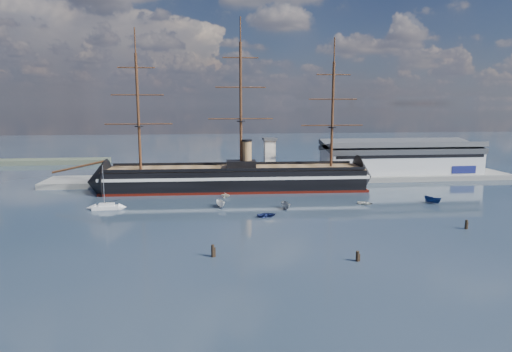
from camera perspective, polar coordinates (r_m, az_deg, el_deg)
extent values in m
plane|color=#1A2A38|center=(131.15, 2.59, -3.46)|extent=(600.00, 600.00, 0.00)
cube|color=slate|center=(167.58, 4.03, -0.60)|extent=(180.00, 18.00, 2.00)
cube|color=#B7BABC|center=(185.05, 18.61, 2.08)|extent=(62.00, 20.00, 10.00)
cube|color=#3F4247|center=(184.45, 18.70, 3.81)|extent=(63.00, 21.00, 2.00)
cube|color=silver|center=(162.14, 1.83, 2.30)|extent=(4.00, 4.00, 14.00)
cube|color=#3F4247|center=(161.36, 1.84, 4.94)|extent=(5.00, 5.00, 1.00)
cube|color=black|center=(148.66, -2.76, -0.33)|extent=(88.51, 19.09, 7.00)
cube|color=silver|center=(148.46, -2.76, 0.13)|extent=(90.52, 19.40, 1.00)
cube|color=#440E08|center=(149.33, -2.74, -1.71)|extent=(90.51, 19.36, 0.90)
cone|color=black|center=(152.96, -20.41, -0.76)|extent=(14.54, 16.16, 15.68)
cone|color=black|center=(158.61, 14.25, -0.10)|extent=(11.55, 16.06, 15.68)
cube|color=brown|center=(148.08, -2.77, 1.04)|extent=(88.46, 17.81, 0.40)
cube|color=black|center=(148.02, -2.00, 1.59)|extent=(10.20, 6.35, 2.50)
cylinder|color=#A77C4B|center=(147.74, -1.23, 2.95)|extent=(3.20, 3.20, 9.00)
cylinder|color=#381E0F|center=(153.59, -22.52, 1.15)|extent=(17.77, 1.32, 4.43)
cylinder|color=#381E0F|center=(147.88, -15.43, 8.17)|extent=(0.90, 0.90, 38.00)
cylinder|color=#381E0F|center=(146.57, -2.04, 9.28)|extent=(0.90, 0.90, 42.00)
cylinder|color=#381E0F|center=(152.49, 10.16, 8.02)|extent=(0.90, 0.90, 36.00)
cube|color=silver|center=(128.88, -19.27, -3.99)|extent=(8.04, 2.68, 1.06)
cube|color=silver|center=(128.69, -19.29, -3.63)|extent=(4.31, 1.88, 0.85)
cylinder|color=#B2B2B7|center=(127.71, -19.66, -1.22)|extent=(0.17, 0.17, 11.66)
imported|color=silver|center=(124.73, -4.72, -4.17)|extent=(6.72, 3.72, 2.54)
imported|color=navy|center=(114.17, 1.45, -5.44)|extent=(1.88, 3.37, 1.48)
imported|color=gray|center=(122.58, 4.01, -4.41)|extent=(6.41, 2.93, 2.48)
imported|color=#EDE8CD|center=(137.47, -4.09, -2.87)|extent=(4.34, 5.55, 1.87)
imported|color=silver|center=(131.92, 14.30, -3.68)|extent=(2.44, 2.86, 1.27)
imported|color=navy|center=(139.70, 22.46, -3.38)|extent=(6.77, 5.13, 2.57)
cylinder|color=black|center=(85.65, -5.77, -10.70)|extent=(0.64, 0.64, 3.20)
cylinder|color=black|center=(85.30, 13.35, -11.01)|extent=(0.64, 0.64, 2.72)
cylinder|color=black|center=(114.81, 26.19, -6.37)|extent=(0.64, 0.64, 2.97)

